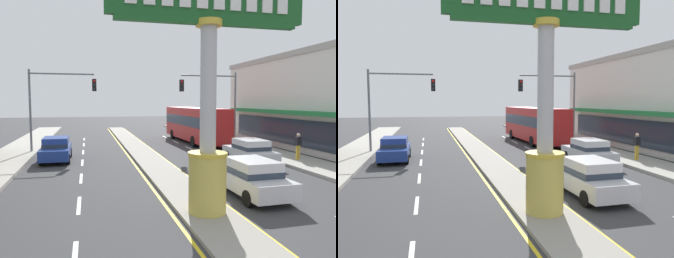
{
  "view_description": "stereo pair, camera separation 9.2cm",
  "coord_description": "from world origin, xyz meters",
  "views": [
    {
      "loc": [
        -3.86,
        -3.28,
        3.88
      ],
      "look_at": [
        -0.28,
        11.37,
        2.6
      ],
      "focal_mm": 35.21,
      "sensor_mm": 36.0,
      "label": 1
    },
    {
      "loc": [
        -3.77,
        -3.3,
        3.88
      ],
      "look_at": [
        -0.28,
        11.37,
        2.6
      ],
      "focal_mm": 35.21,
      "sensor_mm": 36.0,
      "label": 2
    }
  ],
  "objects": [
    {
      "name": "sedan_far_right_lane",
      "position": [
        -5.89,
        19.08,
        0.79
      ],
      "size": [
        1.85,
        4.31,
        1.53
      ],
      "color": "navy",
      "rests_on": "ground"
    },
    {
      "name": "traffic_light_left_side",
      "position": [
        -6.18,
        22.53,
        4.25
      ],
      "size": [
        4.86,
        0.46,
        6.2
      ],
      "color": "slate",
      "rests_on": "ground"
    },
    {
      "name": "median_strip",
      "position": [
        0.0,
        18.0,
        0.07
      ],
      "size": [
        1.88,
        52.0,
        0.14
      ],
      "primitive_type": "cube",
      "color": "gray",
      "rests_on": "ground"
    },
    {
      "name": "sedan_mid_left_lane",
      "position": [
        5.89,
        15.18,
        0.79
      ],
      "size": [
        1.85,
        4.31,
        1.53
      ],
      "color": "silver",
      "rests_on": "ground"
    },
    {
      "name": "pedestrian_near_kerb",
      "position": [
        9.03,
        14.78,
        1.14
      ],
      "size": [
        0.44,
        0.31,
        1.69
      ],
      "color": "gold",
      "rests_on": "sidewalk_right"
    },
    {
      "name": "bus_near_right_lane",
      "position": [
        5.89,
        26.01,
        1.87
      ],
      "size": [
        2.8,
        11.26,
        3.26
      ],
      "color": "#B21E1E",
      "rests_on": "ground"
    },
    {
      "name": "sedan_far_left_oncoming",
      "position": [
        2.59,
        8.8,
        0.79
      ],
      "size": [
        1.93,
        4.35,
        1.53
      ],
      "color": "silver",
      "rests_on": "ground"
    },
    {
      "name": "lane_markings",
      "position": [
        0.0,
        16.65,
        0.0
      ],
      "size": [
        8.62,
        52.0,
        0.01
      ],
      "color": "silver",
      "rests_on": "ground"
    },
    {
      "name": "sidewalk_right",
      "position": [
        9.04,
        16.0,
        0.09
      ],
      "size": [
        2.99,
        60.0,
        0.18
      ],
      "primitive_type": "cube",
      "color": "#ADA89E",
      "rests_on": "ground"
    },
    {
      "name": "district_sign",
      "position": [
        -0.0,
        6.94,
        4.08
      ],
      "size": [
        6.65,
        1.33,
        7.87
      ],
      "color": "gold",
      "rests_on": "median_strip"
    },
    {
      "name": "traffic_light_right_side",
      "position": [
        6.18,
        21.69,
        4.25
      ],
      "size": [
        4.86,
        0.46,
        6.2
      ],
      "color": "slate",
      "rests_on": "ground"
    }
  ]
}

